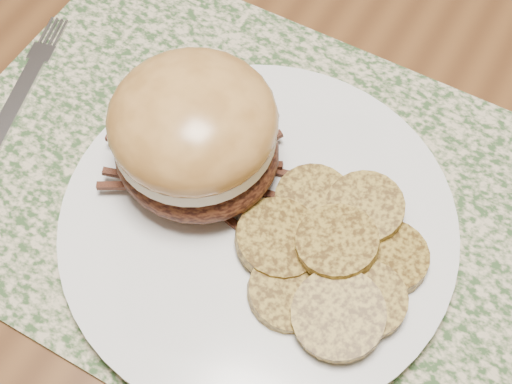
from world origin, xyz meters
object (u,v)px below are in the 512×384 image
dining_table (102,109)px  dinner_plate (258,225)px  fork (21,92)px  pork_sandwich (194,133)px

dining_table → dinner_plate: (0.21, -0.08, 0.09)m
dining_table → fork: (-0.01, -0.06, 0.09)m
dining_table → fork: bearing=-102.9°
dinner_plate → fork: (-0.22, 0.01, -0.01)m
dining_table → pork_sandwich: 0.22m
dinner_plate → fork: 0.22m
dining_table → pork_sandwich: pork_sandwich is taller
pork_sandwich → dinner_plate: bearing=-4.8°
pork_sandwich → dining_table: bearing=168.4°
dining_table → fork: fork is taller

